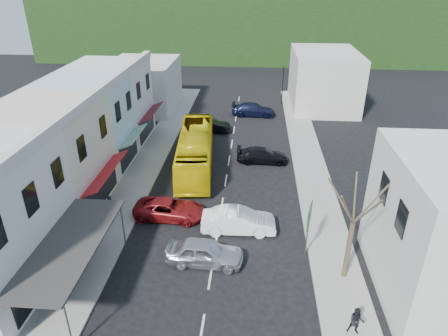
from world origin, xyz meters
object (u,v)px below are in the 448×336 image
at_px(pedestrian_left, 111,208).
at_px(street_tree, 353,223).
at_px(bus, 196,151).
at_px(car_white, 238,223).
at_px(direction_sign, 308,231).
at_px(car_red, 170,209).
at_px(pedestrian_right, 357,320).
at_px(traffic_signal, 283,85).
at_px(car_silver, 205,254).

relative_size(pedestrian_left, street_tree, 0.22).
bearing_deg(bus, car_white, -70.95).
bearing_deg(direction_sign, street_tree, -27.36).
distance_m(car_white, pedestrian_left, 9.22).
distance_m(car_red, direction_sign, 10.16).
height_order(pedestrian_left, direction_sign, direction_sign).
distance_m(pedestrian_left, pedestrian_right, 17.81).
distance_m(bus, car_white, 10.65).
relative_size(bus, car_red, 2.52).
relative_size(car_white, traffic_signal, 0.87).
bearing_deg(bus, direction_sign, -59.03).
relative_size(car_silver, traffic_signal, 0.87).
distance_m(car_white, traffic_signal, 29.83).
xyz_separation_m(car_silver, car_red, (-3.17, 4.80, 0.00)).
height_order(car_silver, pedestrian_left, pedestrian_left).
distance_m(car_silver, car_red, 5.75).
height_order(bus, car_red, bus).
relative_size(car_silver, direction_sign, 1.17).
bearing_deg(bus, car_red, -100.08).
bearing_deg(street_tree, pedestrian_right, -93.70).
relative_size(car_silver, pedestrian_left, 2.59).
distance_m(pedestrian_left, street_tree, 16.61).
distance_m(car_silver, direction_sign, 6.51).
bearing_deg(pedestrian_right, car_white, 137.60).
bearing_deg(car_red, street_tree, -111.92).
xyz_separation_m(car_white, pedestrian_right, (6.17, -8.32, 0.30)).
bearing_deg(car_silver, street_tree, -91.58).
distance_m(pedestrian_right, traffic_signal, 37.84).
height_order(car_silver, direction_sign, direction_sign).
xyz_separation_m(car_silver, direction_sign, (6.28, 1.25, 1.17)).
bearing_deg(street_tree, direction_sign, 137.96).
bearing_deg(car_silver, pedestrian_left, 62.59).
bearing_deg(car_red, direction_sign, -107.32).
relative_size(direction_sign, street_tree, 0.49).
xyz_separation_m(direction_sign, street_tree, (2.07, -1.87, 1.99)).
bearing_deg(pedestrian_left, street_tree, -84.03).
xyz_separation_m(car_white, direction_sign, (4.37, -2.26, 1.17)).
height_order(car_silver, car_white, same).
bearing_deg(car_red, pedestrian_left, 101.42).
height_order(car_white, car_red, same).
xyz_separation_m(pedestrian_left, traffic_signal, (13.56, 28.75, 1.53)).
relative_size(street_tree, traffic_signal, 1.53).
distance_m(direction_sign, traffic_signal, 31.72).
xyz_separation_m(car_red, pedestrian_left, (-4.11, -0.59, 0.30)).
distance_m(car_silver, pedestrian_right, 9.41).
height_order(bus, direction_sign, direction_sign).
distance_m(car_red, pedestrian_left, 4.16).
xyz_separation_m(car_red, street_tree, (11.52, -5.42, 3.16)).
height_order(car_red, direction_sign, direction_sign).
xyz_separation_m(car_silver, pedestrian_right, (8.08, -4.81, 0.30)).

